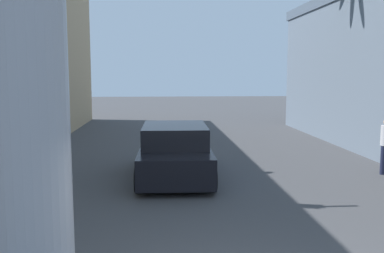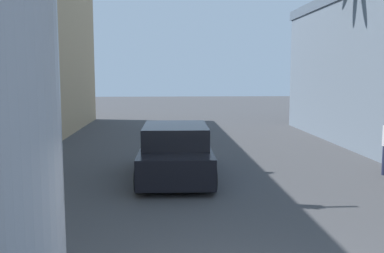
% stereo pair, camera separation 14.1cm
% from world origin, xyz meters
% --- Properties ---
extents(ground_plane, '(87.42, 87.42, 0.00)m').
position_xyz_m(ground_plane, '(0.00, 10.00, 0.00)').
color(ground_plane, '#424244').
extents(car_lead, '(2.21, 4.67, 1.56)m').
position_xyz_m(car_lead, '(-0.40, 7.55, 0.74)').
color(car_lead, black).
rests_on(car_lead, ground).
extents(palm_tree_mid_right, '(3.38, 3.30, 7.40)m').
position_xyz_m(palm_tree_mid_right, '(6.80, 11.59, 5.14)').
color(palm_tree_mid_right, brown).
rests_on(palm_tree_mid_right, ground).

